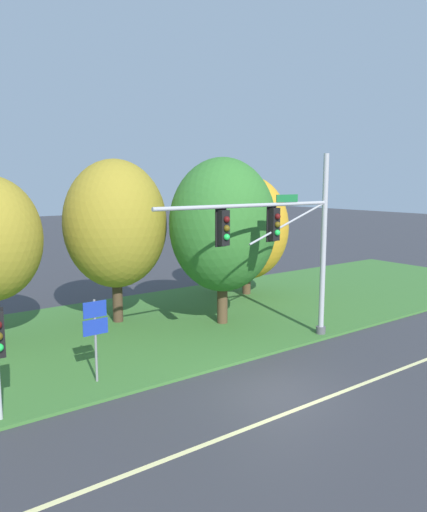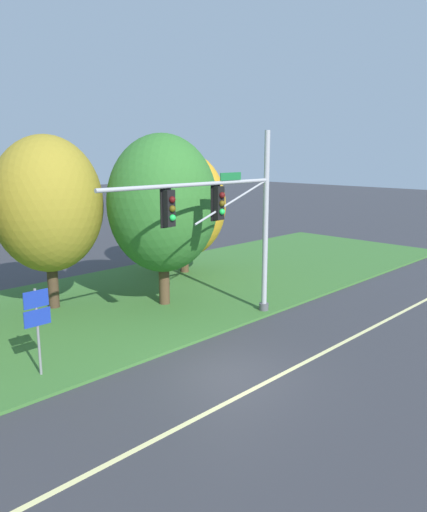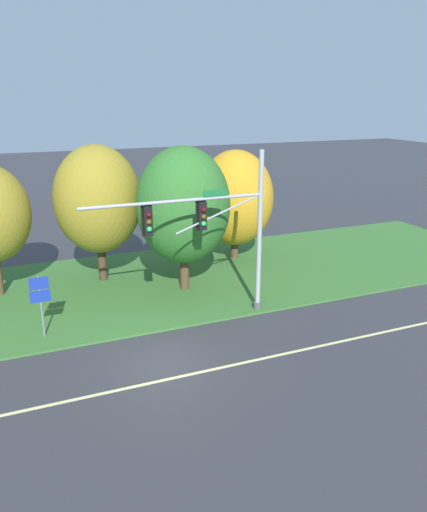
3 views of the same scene
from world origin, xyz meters
name	(u,v)px [view 1 (image 1 of 3)]	position (x,y,z in m)	size (l,w,h in m)	color
ground_plane	(275,393)	(0.00, 0.00, 0.00)	(160.00, 160.00, 0.00)	#333338
lane_stripe	(304,407)	(0.00, -1.20, 0.00)	(36.00, 0.16, 0.01)	beige
grass_verge	(145,328)	(0.00, 8.25, 0.05)	(48.00, 11.50, 0.10)	#386B2D
traffic_signal_mast	(285,236)	(3.28, 2.99, 4.35)	(8.14, 0.49, 7.41)	#9EA0A5
route_sign_post	(95,328)	(-4.12, 3.85, 1.87)	(0.82, 0.08, 2.68)	slate
tree_left_of_mast	(115,224)	(-0.55, 9.72, 4.53)	(4.54, 4.54, 7.29)	#423021
tree_behind_signpost	(223,225)	(3.14, 6.73, 4.50)	(4.70, 4.70, 7.35)	#4C3823
tree_mid_verge	(247,228)	(7.76, 10.50, 3.83)	(4.60, 4.60, 6.62)	#4C3823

